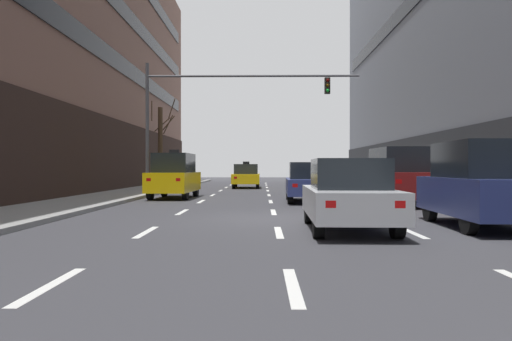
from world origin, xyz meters
name	(u,v)px	position (x,y,z in m)	size (l,w,h in m)	color
ground_plane	(275,219)	(0.00, 0.00, 0.00)	(120.00, 120.00, 0.00)	#38383D
sidewalk_left	(10,216)	(-7.68, 0.00, 0.07)	(3.34, 80.00, 0.14)	gray
lane_stripe_l1_s2	(51,285)	(-3.00, -8.00, 0.00)	(0.16, 2.00, 0.01)	silver
lane_stripe_l1_s3	(146,232)	(-3.00, -3.00, 0.00)	(0.16, 2.00, 0.01)	silver
lane_stripe_l1_s4	(182,212)	(-3.00, 2.00, 0.00)	(0.16, 2.00, 0.01)	silver
lane_stripe_l1_s5	(201,201)	(-3.00, 7.00, 0.00)	(0.16, 2.00, 0.01)	silver
lane_stripe_l1_s6	(213,195)	(-3.00, 12.00, 0.00)	(0.16, 2.00, 0.01)	silver
lane_stripe_l1_s7	(221,191)	(-3.00, 17.00, 0.00)	(0.16, 2.00, 0.01)	silver
lane_stripe_l1_s8	(226,187)	(-3.00, 22.00, 0.00)	(0.16, 2.00, 0.01)	silver
lane_stripe_l1_s9	(231,185)	(-3.00, 27.00, 0.00)	(0.16, 2.00, 0.01)	silver
lane_stripe_l1_s10	(234,183)	(-3.00, 32.00, 0.00)	(0.16, 2.00, 0.01)	silver
lane_stripe_l2_s2	(293,286)	(0.00, -8.00, 0.00)	(0.16, 2.00, 0.01)	silver
lane_stripe_l2_s3	(279,232)	(0.00, -3.00, 0.00)	(0.16, 2.00, 0.01)	silver
lane_stripe_l2_s4	(273,212)	(0.00, 2.00, 0.00)	(0.16, 2.00, 0.01)	silver
lane_stripe_l2_s5	(271,202)	(0.00, 7.00, 0.00)	(0.16, 2.00, 0.01)	silver
lane_stripe_l2_s6	(269,195)	(0.00, 12.00, 0.00)	(0.16, 2.00, 0.01)	silver
lane_stripe_l2_s7	(268,191)	(0.00, 17.00, 0.00)	(0.16, 2.00, 0.01)	silver
lane_stripe_l2_s8	(267,187)	(0.00, 22.00, 0.00)	(0.16, 2.00, 0.01)	silver
lane_stripe_l2_s9	(266,185)	(0.00, 27.00, 0.00)	(0.16, 2.00, 0.01)	silver
lane_stripe_l2_s10	(266,183)	(0.00, 32.00, 0.00)	(0.16, 2.00, 0.01)	silver
lane_stripe_l3_s3	(412,232)	(3.00, -3.00, 0.00)	(0.16, 2.00, 0.01)	silver
lane_stripe_l3_s4	(365,212)	(3.00, 2.00, 0.00)	(0.16, 2.00, 0.01)	silver
lane_stripe_l3_s5	(340,202)	(3.00, 7.00, 0.00)	(0.16, 2.00, 0.01)	silver
lane_stripe_l3_s6	(325,195)	(3.00, 12.00, 0.00)	(0.16, 2.00, 0.01)	silver
lane_stripe_l3_s7	(315,191)	(3.00, 17.00, 0.00)	(0.16, 2.00, 0.01)	silver
lane_stripe_l3_s8	(308,187)	(3.00, 22.00, 0.00)	(0.16, 2.00, 0.01)	silver
lane_stripe_l3_s9	(302,185)	(3.00, 27.00, 0.00)	(0.16, 2.00, 0.01)	silver
lane_stripe_l3_s10	(298,183)	(3.00, 32.00, 0.00)	(0.16, 2.00, 0.01)	silver
taxi_driving_0	(246,176)	(-1.51, 21.11, 0.85)	(1.93, 4.58, 1.90)	black
taxi_driving_1	(174,176)	(-4.58, 9.30, 1.07)	(2.00, 4.49, 2.32)	black
car_driving_2	(348,195)	(1.63, -2.62, 0.82)	(1.98, 4.50, 1.67)	black
car_driving_3	(309,182)	(1.63, 6.86, 0.83)	(2.03, 4.56, 1.69)	black
car_parked_1	(480,185)	(4.96, -2.03, 1.05)	(1.93, 4.40, 2.11)	black
car_parked_2	(398,177)	(4.96, 5.08, 1.12)	(2.01, 4.66, 2.24)	black
car_parked_3	(371,182)	(4.96, 9.85, 0.77)	(1.83, 4.20, 1.56)	black
traffic_signal_0	(213,103)	(-2.95, 11.56, 4.86)	(11.22, 0.35, 6.83)	#4C4C51
street_tree_0	(161,145)	(-7.33, 19.39, 3.02)	(1.83, 1.82, 6.01)	#4C3823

